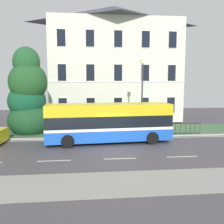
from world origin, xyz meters
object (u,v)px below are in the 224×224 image
at_px(single_decker_bus, 109,122).
at_px(litter_bin, 111,129).
at_px(street_lamp_post, 142,91).
at_px(evergreen_tree, 28,98).
at_px(georgian_townhouse, 114,63).

height_order(single_decker_bus, litter_bin, single_decker_bus).
relative_size(single_decker_bus, street_lamp_post, 1.49).
bearing_deg(street_lamp_post, evergreen_tree, 172.28).
bearing_deg(street_lamp_post, georgian_townhouse, 98.33).
bearing_deg(litter_bin, georgian_townhouse, 82.34).
relative_size(georgian_townhouse, litter_bin, 14.21).
distance_m(georgian_townhouse, evergreen_tree, 12.94).
relative_size(evergreen_tree, street_lamp_post, 1.24).
bearing_deg(georgian_townhouse, single_decker_bus, -98.03).
distance_m(evergreen_tree, single_decker_bus, 8.33).
distance_m(georgian_townhouse, street_lamp_post, 10.63).
bearing_deg(single_decker_bus, georgian_townhouse, 77.97).
bearing_deg(litter_bin, street_lamp_post, 10.49).
distance_m(evergreen_tree, litter_bin, 8.10).
xyz_separation_m(georgian_townhouse, evergreen_tree, (-8.83, -8.60, -3.92)).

